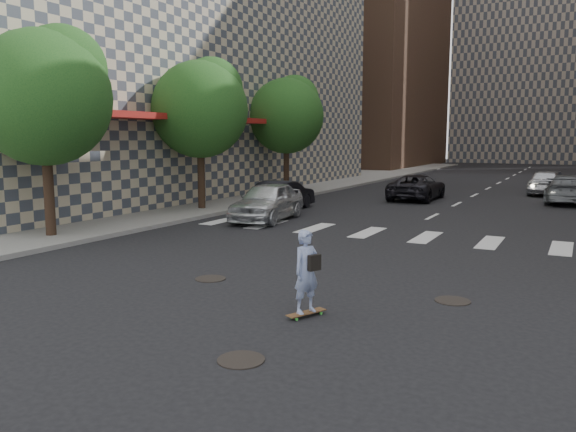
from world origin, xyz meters
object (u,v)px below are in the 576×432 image
tree_c (288,112)px  traffic_car_d (547,182)px  silver_sedan (267,201)px  traffic_car_a (283,195)px  traffic_car_c (417,187)px  traffic_car_e (548,182)px  tree_a (48,92)px  traffic_car_b (569,189)px  skateboarder (307,272)px  tree_b (202,105)px

tree_c → traffic_car_d: 15.31m
silver_sedan → traffic_car_a: 3.26m
traffic_car_d → tree_c: bearing=32.3°
tree_c → silver_sedan: 10.77m
traffic_car_c → traffic_car_e: (5.84, 7.61, -0.02)m
traffic_car_a → traffic_car_c: traffic_car_a is taller
tree_a → traffic_car_b: bearing=52.9°
traffic_car_c → silver_sedan: bearing=72.4°
silver_sedan → traffic_car_a: size_ratio=1.09×
tree_a → traffic_car_c: size_ratio=1.39×
tree_c → skateboarder: (10.61, -19.37, -3.81)m
skateboarder → traffic_car_d: (2.46, 26.31, -0.10)m
tree_a → traffic_car_b: 23.97m
traffic_car_c → tree_c: bearing=7.7°
traffic_car_a → traffic_car_d: (10.11, 13.08, 0.06)m
tree_b → traffic_car_b: size_ratio=1.34×
tree_c → traffic_car_d: (13.07, 6.95, -3.91)m
traffic_car_c → traffic_car_e: bearing=-127.7°
traffic_car_d → skateboarder: bearing=89.0°
traffic_car_a → tree_c: bearing=-65.8°
traffic_car_e → traffic_car_d: bearing=87.3°
traffic_car_d → traffic_car_c: bearing=49.5°
tree_b → traffic_car_e: size_ratio=1.70×
skateboarder → traffic_car_e: size_ratio=0.41×
silver_sedan → traffic_car_a: bearing=100.3°
tree_c → skateboarder: size_ratio=4.13×
tree_a → traffic_car_a: (2.96, 9.86, -3.97)m
skateboarder → traffic_car_d: 26.43m
skateboarder → traffic_car_a: bearing=144.7°
skateboarder → traffic_car_a: (-7.65, 13.23, -0.17)m
tree_b → traffic_car_b: tree_b is taller
tree_a → traffic_car_b: tree_a is taller
traffic_car_a → tree_b: bearing=30.7°
traffic_car_d → traffic_car_e: size_ratio=1.12×
tree_c → traffic_car_e: bearing=33.5°
tree_b → skateboarder: bearing=-47.0°
tree_b → tree_c: same height
skateboarder → traffic_car_d: skateboarder is taller
silver_sedan → traffic_car_e: 20.00m
traffic_car_e → tree_b: bearing=46.6°
tree_a → silver_sedan: tree_a is taller
tree_b → traffic_car_a: bearing=32.2°
skateboarder → tree_a: bearing=-173.0°
traffic_car_a → traffic_car_d: size_ratio=0.94×
tree_a → traffic_car_e: 28.11m
silver_sedan → traffic_car_e: silver_sedan is taller
tree_b → traffic_car_c: size_ratio=1.39×
tree_b → traffic_car_e: 21.46m
skateboarder → silver_sedan: bearing=147.9°
silver_sedan → traffic_car_b: (10.31, 12.10, -0.04)m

